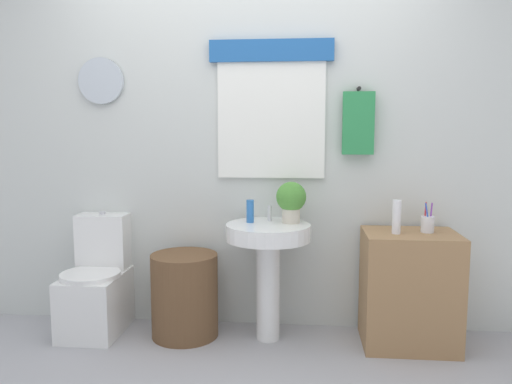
{
  "coord_description": "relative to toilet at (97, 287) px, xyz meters",
  "views": [
    {
      "loc": [
        0.37,
        -2.23,
        1.33
      ],
      "look_at": [
        0.08,
        0.8,
        0.96
      ],
      "focal_mm": 35.09,
      "sensor_mm": 36.0,
      "label": 1
    }
  ],
  "objects": [
    {
      "name": "back_wall",
      "position": [
        1.0,
        0.26,
        1.01
      ],
      "size": [
        4.4,
        0.18,
        2.6
      ],
      "color": "silver",
      "rests_on": "ground_plane"
    },
    {
      "name": "toilet",
      "position": [
        0.0,
        0.0,
        0.0
      ],
      "size": [
        0.38,
        0.51,
        0.79
      ],
      "color": "white",
      "rests_on": "ground_plane"
    },
    {
      "name": "laundry_hamper",
      "position": [
        0.6,
        -0.04,
        -0.02
      ],
      "size": [
        0.43,
        0.43,
        0.54
      ],
      "primitive_type": "cylinder",
      "color": "brown",
      "rests_on": "ground_plane"
    },
    {
      "name": "pedestal_sink",
      "position": [
        1.15,
        -0.04,
        0.28
      ],
      "size": [
        0.53,
        0.53,
        0.75
      ],
      "color": "white",
      "rests_on": "ground_plane"
    },
    {
      "name": "faucet",
      "position": [
        1.15,
        0.08,
        0.5
      ],
      "size": [
        0.03,
        0.03,
        0.1
      ],
      "primitive_type": "cylinder",
      "color": "silver",
      "rests_on": "pedestal_sink"
    },
    {
      "name": "wooden_cabinet",
      "position": [
        2.02,
        -0.04,
        0.06
      ],
      "size": [
        0.57,
        0.44,
        0.71
      ],
      "primitive_type": "cube",
      "color": "#9E754C",
      "rests_on": "ground_plane"
    },
    {
      "name": "soap_bottle",
      "position": [
        1.03,
        0.01,
        0.53
      ],
      "size": [
        0.05,
        0.05,
        0.15
      ],
      "primitive_type": "cylinder",
      "color": "#2D6BB7",
      "rests_on": "pedestal_sink"
    },
    {
      "name": "potted_plant",
      "position": [
        1.29,
        0.02,
        0.6
      ],
      "size": [
        0.19,
        0.19,
        0.26
      ],
      "color": "beige",
      "rests_on": "pedestal_sink"
    },
    {
      "name": "lotion_bottle",
      "position": [
        1.92,
        -0.08,
        0.52
      ],
      "size": [
        0.05,
        0.05,
        0.21
      ],
      "primitive_type": "cylinder",
      "color": "white",
      "rests_on": "wooden_cabinet"
    },
    {
      "name": "toothbrush_cup",
      "position": [
        2.12,
        -0.02,
        0.47
      ],
      "size": [
        0.08,
        0.08,
        0.19
      ],
      "color": "silver",
      "rests_on": "wooden_cabinet"
    }
  ]
}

